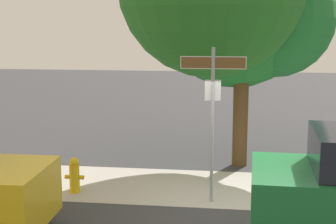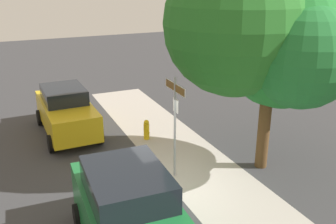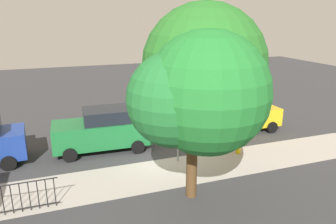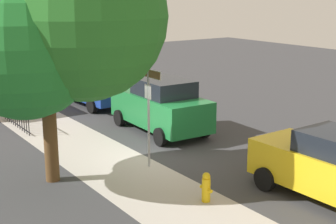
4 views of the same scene
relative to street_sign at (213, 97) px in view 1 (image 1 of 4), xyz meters
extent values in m
plane|color=#38383A|center=(0.47, -0.40, -2.19)|extent=(60.00, 60.00, 0.00)
cube|color=#AFA79D|center=(2.47, 0.90, -2.19)|extent=(24.00, 2.60, 0.00)
cylinder|color=#9EA0A5|center=(0.00, 0.00, -0.60)|extent=(0.07, 0.07, 3.18)
cube|color=brown|center=(0.00, 0.00, 0.68)|extent=(1.27, 0.02, 0.22)
cube|color=white|center=(0.00, 0.00, 0.68)|extent=(1.30, 0.02, 0.25)
cube|color=silver|center=(0.00, 0.02, 0.13)|extent=(0.32, 0.02, 0.42)
cylinder|color=brown|center=(0.60, 2.85, -0.79)|extent=(0.39, 0.39, 2.80)
sphere|color=#217131|center=(1.42, 3.30, 1.59)|extent=(3.02, 3.02, 3.02)
sphere|color=#22782E|center=(0.41, 3.47, 1.76)|extent=(3.97, 3.97, 3.97)
cylinder|color=black|center=(-3.33, -1.55, -1.87)|extent=(0.64, 0.23, 0.64)
cylinder|color=black|center=(1.48, -1.42, -1.87)|extent=(0.65, 0.24, 0.64)
cylinder|color=yellow|center=(-2.98, 0.20, -1.88)|extent=(0.22, 0.22, 0.62)
sphere|color=yellow|center=(-2.98, 0.20, -1.51)|extent=(0.20, 0.20, 0.20)
cylinder|color=yellow|center=(-3.14, 0.20, -1.85)|extent=(0.10, 0.09, 0.09)
cylinder|color=yellow|center=(-2.82, 0.20, -1.85)|extent=(0.10, 0.09, 0.09)
camera|label=1|loc=(0.42, -9.99, 1.42)|focal=53.90mm
camera|label=2|loc=(9.55, -4.47, 3.75)|focal=40.58mm
camera|label=3|loc=(4.83, 12.23, 4.07)|focal=34.27mm
camera|label=4|loc=(-11.82, 7.54, 3.02)|focal=52.03mm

